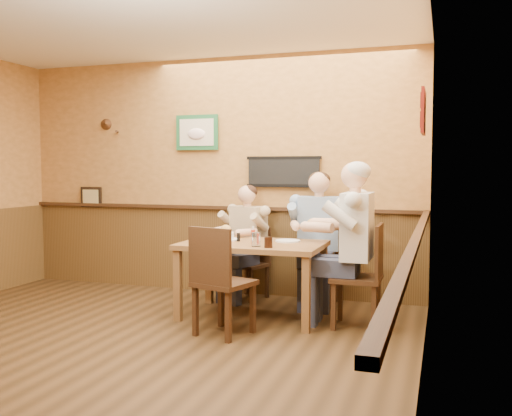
{
  "coord_description": "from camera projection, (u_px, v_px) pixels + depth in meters",
  "views": [
    {
      "loc": [
        2.63,
        -3.86,
        1.49
      ],
      "look_at": [
        0.88,
        1.45,
        1.1
      ],
      "focal_mm": 40.0,
      "sensor_mm": 36.0,
      "label": 1
    }
  ],
  "objects": [
    {
      "name": "hot_sauce_bottle",
      "position": [
        253.0,
        236.0,
        5.57
      ],
      "size": [
        0.05,
        0.05,
        0.16
      ],
      "primitive_type": "cylinder",
      "rotation": [
        0.0,
        0.0,
        -0.38
      ],
      "color": "red",
      "rests_on": "dining_table"
    },
    {
      "name": "salt_shaker",
      "position": [
        232.0,
        236.0,
        5.83
      ],
      "size": [
        0.04,
        0.04,
        0.09
      ],
      "primitive_type": "cylinder",
      "rotation": [
        0.0,
        0.0,
        -0.09
      ],
      "color": "white",
      "rests_on": "dining_table"
    },
    {
      "name": "diner_blue_polo",
      "position": [
        319.0,
        245.0,
        6.23
      ],
      "size": [
        0.64,
        0.64,
        1.3
      ],
      "primitive_type": null,
      "rotation": [
        0.0,
        0.0,
        0.07
      ],
      "color": "#7791B3",
      "rests_on": "ground"
    },
    {
      "name": "room",
      "position": [
        118.0,
        144.0,
        4.58
      ],
      "size": [
        5.02,
        5.03,
        2.81
      ],
      "color": "#301F0E",
      "rests_on": "ground"
    },
    {
      "name": "diner_tan_shirt",
      "position": [
        248.0,
        248.0,
        6.5
      ],
      "size": [
        0.69,
        0.69,
        1.17
      ],
      "primitive_type": null,
      "rotation": [
        0.0,
        0.0,
        -0.34
      ],
      "color": "#C6AD88",
      "rests_on": "ground"
    },
    {
      "name": "water_glass_mid",
      "position": [
        256.0,
        239.0,
        5.41
      ],
      "size": [
        0.1,
        0.1,
        0.13
      ],
      "primitive_type": "cylinder",
      "rotation": [
        0.0,
        0.0,
        -0.17
      ],
      "color": "white",
      "rests_on": "dining_table"
    },
    {
      "name": "chair_back_left",
      "position": [
        248.0,
        263.0,
        6.51
      ],
      "size": [
        0.48,
        0.48,
        0.82
      ],
      "primitive_type": null,
      "rotation": [
        0.0,
        0.0,
        -0.34
      ],
      "color": "#3D2413",
      "rests_on": "ground"
    },
    {
      "name": "pepper_shaker",
      "position": [
        238.0,
        237.0,
        5.78
      ],
      "size": [
        0.04,
        0.04,
        0.08
      ],
      "primitive_type": "cylinder",
      "rotation": [
        0.0,
        0.0,
        -0.13
      ],
      "color": "black",
      "rests_on": "dining_table"
    },
    {
      "name": "cola_tumbler",
      "position": [
        268.0,
        242.0,
        5.31
      ],
      "size": [
        0.1,
        0.1,
        0.1
      ],
      "primitive_type": "cylinder",
      "rotation": [
        0.0,
        0.0,
        0.41
      ],
      "color": "black",
      "rests_on": "dining_table"
    },
    {
      "name": "dining_table",
      "position": [
        253.0,
        252.0,
        5.7
      ],
      "size": [
        1.4,
        0.9,
        0.75
      ],
      "color": "brown",
      "rests_on": "ground"
    },
    {
      "name": "diner_white_elder",
      "position": [
        357.0,
        253.0,
        5.31
      ],
      "size": [
        0.64,
        0.64,
        1.39
      ],
      "primitive_type": null,
      "rotation": [
        0.0,
        0.0,
        -1.57
      ],
      "color": "silver",
      "rests_on": "ground"
    },
    {
      "name": "plate_far_left",
      "position": [
        228.0,
        239.0,
        5.88
      ],
      "size": [
        0.24,
        0.24,
        0.02
      ],
      "primitive_type": "cylinder",
      "rotation": [
        0.0,
        0.0,
        0.0
      ],
      "color": "white",
      "rests_on": "dining_table"
    },
    {
      "name": "chair_right_end",
      "position": [
        357.0,
        276.0,
        5.33
      ],
      "size": [
        0.45,
        0.45,
        0.98
      ],
      "primitive_type": null,
      "rotation": [
        0.0,
        0.0,
        -1.57
      ],
      "color": "#3D2413",
      "rests_on": "ground"
    },
    {
      "name": "plate_far_right",
      "position": [
        288.0,
        241.0,
        5.75
      ],
      "size": [
        0.29,
        0.29,
        0.02
      ],
      "primitive_type": "cylinder",
      "rotation": [
        0.0,
        0.0,
        -0.19
      ],
      "color": "silver",
      "rests_on": "dining_table"
    },
    {
      "name": "water_glass_left",
      "position": [
        212.0,
        237.0,
        5.63
      ],
      "size": [
        0.08,
        0.08,
        0.12
      ],
      "primitive_type": "cylinder",
      "rotation": [
        0.0,
        0.0,
        0.05
      ],
      "color": "silver",
      "rests_on": "dining_table"
    },
    {
      "name": "chair_back_right",
      "position": [
        319.0,
        263.0,
        6.24
      ],
      "size": [
        0.45,
        0.45,
        0.91
      ],
      "primitive_type": null,
      "rotation": [
        0.0,
        0.0,
        0.07
      ],
      "color": "#3D2413",
      "rests_on": "ground"
    },
    {
      "name": "chair_near_side",
      "position": [
        224.0,
        280.0,
        5.09
      ],
      "size": [
        0.56,
        0.56,
        0.98
      ],
      "primitive_type": null,
      "rotation": [
        0.0,
        0.0,
        2.86
      ],
      "color": "#3D2413",
      "rests_on": "ground"
    }
  ]
}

